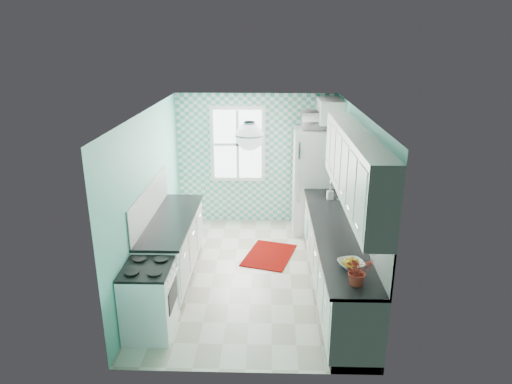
{
  "coord_description": "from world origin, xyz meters",
  "views": [
    {
      "loc": [
        0.23,
        -6.27,
        3.46
      ],
      "look_at": [
        0.05,
        0.25,
        1.25
      ],
      "focal_mm": 32.0,
      "sensor_mm": 36.0,
      "label": 1
    }
  ],
  "objects_px": {
    "fruit_bowl": "(351,264)",
    "potted_plant": "(358,271)",
    "stove": "(150,298)",
    "microwave": "(318,120)",
    "sink": "(328,202)",
    "fridge": "(316,181)",
    "ceiling_light": "(249,136)"
  },
  "relations": [
    {
      "from": "sink",
      "to": "ceiling_light",
      "type": "bearing_deg",
      "value": -126.5
    },
    {
      "from": "fruit_bowl",
      "to": "potted_plant",
      "type": "distance_m",
      "value": 0.4
    },
    {
      "from": "microwave",
      "to": "potted_plant",
      "type": "bearing_deg",
      "value": 93.21
    },
    {
      "from": "fridge",
      "to": "sink",
      "type": "relative_size",
      "value": 3.61
    },
    {
      "from": "fridge",
      "to": "sink",
      "type": "xyz_separation_m",
      "value": [
        0.09,
        -1.07,
        -0.03
      ]
    },
    {
      "from": "fruit_bowl",
      "to": "potted_plant",
      "type": "xyz_separation_m",
      "value": [
        0.0,
        -0.38,
        0.13
      ]
    },
    {
      "from": "ceiling_light",
      "to": "fruit_bowl",
      "type": "bearing_deg",
      "value": -30.82
    },
    {
      "from": "sink",
      "to": "fridge",
      "type": "bearing_deg",
      "value": 97.21
    },
    {
      "from": "ceiling_light",
      "to": "fruit_bowl",
      "type": "xyz_separation_m",
      "value": [
        1.2,
        -0.72,
        -1.35
      ]
    },
    {
      "from": "ceiling_light",
      "to": "potted_plant",
      "type": "bearing_deg",
      "value": -42.49
    },
    {
      "from": "ceiling_light",
      "to": "fridge",
      "type": "relative_size",
      "value": 0.18
    },
    {
      "from": "ceiling_light",
      "to": "microwave",
      "type": "bearing_deg",
      "value": 66.65
    },
    {
      "from": "stove",
      "to": "potted_plant",
      "type": "xyz_separation_m",
      "value": [
        2.4,
        -0.44,
        0.65
      ]
    },
    {
      "from": "ceiling_light",
      "to": "fridge",
      "type": "height_order",
      "value": "ceiling_light"
    },
    {
      "from": "fridge",
      "to": "ceiling_light",
      "type": "bearing_deg",
      "value": -113.83
    },
    {
      "from": "microwave",
      "to": "fridge",
      "type": "bearing_deg",
      "value": 55.12
    },
    {
      "from": "fruit_bowl",
      "to": "potted_plant",
      "type": "height_order",
      "value": "potted_plant"
    },
    {
      "from": "fridge",
      "to": "stove",
      "type": "relative_size",
      "value": 2.22
    },
    {
      "from": "ceiling_light",
      "to": "fridge",
      "type": "xyz_separation_m",
      "value": [
        1.11,
        2.57,
        -1.36
      ]
    },
    {
      "from": "sink",
      "to": "microwave",
      "type": "xyz_separation_m",
      "value": [
        -0.09,
        1.07,
        1.15
      ]
    },
    {
      "from": "fridge",
      "to": "potted_plant",
      "type": "bearing_deg",
      "value": -89.08
    },
    {
      "from": "fridge",
      "to": "fruit_bowl",
      "type": "bearing_deg",
      "value": -88.91
    },
    {
      "from": "potted_plant",
      "to": "microwave",
      "type": "height_order",
      "value": "microwave"
    },
    {
      "from": "fridge",
      "to": "sink",
      "type": "distance_m",
      "value": 1.07
    },
    {
      "from": "fridge",
      "to": "microwave",
      "type": "bearing_deg",
      "value": 52.84
    },
    {
      "from": "stove",
      "to": "sink",
      "type": "height_order",
      "value": "sink"
    },
    {
      "from": "stove",
      "to": "potted_plant",
      "type": "height_order",
      "value": "potted_plant"
    },
    {
      "from": "microwave",
      "to": "sink",
      "type": "bearing_deg",
      "value": 96.85
    },
    {
      "from": "fruit_bowl",
      "to": "potted_plant",
      "type": "relative_size",
      "value": 0.91
    },
    {
      "from": "fruit_bowl",
      "to": "ceiling_light",
      "type": "bearing_deg",
      "value": 149.18
    },
    {
      "from": "microwave",
      "to": "stove",
      "type": "bearing_deg",
      "value": 56.27
    },
    {
      "from": "potted_plant",
      "to": "microwave",
      "type": "bearing_deg",
      "value": 91.4
    }
  ]
}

